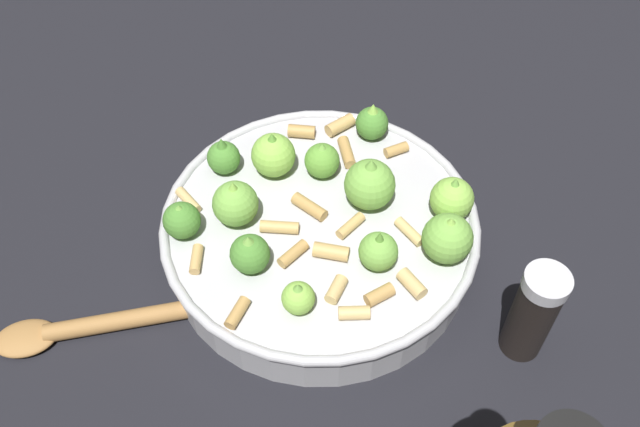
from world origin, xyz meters
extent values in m
plane|color=black|center=(0.00, 0.00, 0.00)|extent=(2.40, 2.40, 0.00)
cylinder|color=#B7B7BC|center=(0.00, 0.00, 0.02)|extent=(0.27, 0.27, 0.05)
torus|color=#B7B7BC|center=(0.00, 0.00, 0.05)|extent=(0.28, 0.28, 0.01)
sphere|color=#75B247|center=(0.07, 0.01, 0.06)|extent=(0.03, 0.03, 0.03)
cone|color=#609E38|center=(0.07, 0.01, 0.08)|extent=(0.01, 0.01, 0.02)
sphere|color=#75B247|center=(-0.05, -0.05, 0.07)|extent=(0.04, 0.04, 0.04)
cone|color=#8CC64C|center=(-0.05, -0.05, 0.08)|extent=(0.02, 0.02, 0.02)
sphere|color=#609E38|center=(-0.04, 0.04, 0.06)|extent=(0.03, 0.03, 0.03)
cone|color=#75B247|center=(-0.04, 0.04, 0.08)|extent=(0.02, 0.02, 0.01)
sphere|color=#75B247|center=(0.01, 0.05, 0.07)|extent=(0.05, 0.05, 0.05)
cone|color=#75B247|center=(0.01, 0.05, 0.09)|extent=(0.02, 0.02, 0.02)
sphere|color=#8CC64C|center=(0.07, 0.09, 0.06)|extent=(0.04, 0.04, 0.04)
cone|color=#75B247|center=(0.07, 0.09, 0.08)|extent=(0.01, 0.01, 0.01)
sphere|color=#4C8933|center=(-0.10, -0.03, 0.06)|extent=(0.03, 0.03, 0.03)
cone|color=#4C8933|center=(-0.10, -0.03, 0.08)|extent=(0.02, 0.02, 0.01)
sphere|color=#8CC64C|center=(-0.07, 0.01, 0.07)|extent=(0.04, 0.04, 0.04)
cone|color=#609E38|center=(-0.07, 0.01, 0.08)|extent=(0.02, 0.02, 0.01)
sphere|color=#8CC64C|center=(0.06, -0.07, 0.06)|extent=(0.03, 0.03, 0.03)
cone|color=#75B247|center=(0.06, -0.07, 0.07)|extent=(0.01, 0.01, 0.01)
sphere|color=#75B247|center=(0.09, 0.06, 0.07)|extent=(0.04, 0.04, 0.04)
cone|color=#8CC64C|center=(0.09, 0.06, 0.09)|extent=(0.02, 0.02, 0.01)
sphere|color=#4C8933|center=(-0.07, -0.10, 0.06)|extent=(0.03, 0.03, 0.03)
cone|color=#75B247|center=(-0.07, -0.10, 0.08)|extent=(0.01, 0.01, 0.01)
sphere|color=#4C8933|center=(-0.05, 0.11, 0.06)|extent=(0.03, 0.03, 0.03)
cone|color=#8CC64C|center=(-0.05, 0.11, 0.08)|extent=(0.02, 0.02, 0.01)
sphere|color=#4C8933|center=(0.00, -0.07, 0.06)|extent=(0.03, 0.03, 0.03)
cone|color=#75B247|center=(0.00, -0.07, 0.08)|extent=(0.02, 0.02, 0.01)
cylinder|color=tan|center=(-0.07, 0.09, 0.05)|extent=(0.01, 0.03, 0.01)
cylinder|color=tan|center=(0.10, 0.01, 0.05)|extent=(0.03, 0.01, 0.01)
cylinder|color=tan|center=(-0.09, -0.08, 0.05)|extent=(0.03, 0.01, 0.01)
cylinder|color=tan|center=(0.09, -0.02, 0.05)|extent=(0.01, 0.03, 0.01)
cylinder|color=tan|center=(0.04, -0.02, 0.05)|extent=(0.03, 0.03, 0.01)
cylinder|color=tan|center=(0.06, 0.05, 0.05)|extent=(0.03, 0.01, 0.01)
cylinder|color=tan|center=(0.03, -0.11, 0.05)|extent=(0.02, 0.03, 0.01)
cylinder|color=tan|center=(0.02, 0.01, 0.05)|extent=(0.01, 0.03, 0.01)
cylinder|color=tan|center=(-0.09, 0.05, 0.05)|extent=(0.03, 0.03, 0.01)
cylinder|color=tan|center=(-0.03, -0.11, 0.05)|extent=(0.03, 0.02, 0.01)
cylinder|color=tan|center=(0.09, -0.04, 0.05)|extent=(0.02, 0.03, 0.01)
cylinder|color=tan|center=(-0.04, 0.07, 0.05)|extent=(0.03, 0.03, 0.01)
cylinder|color=tan|center=(0.02, -0.04, 0.05)|extent=(0.01, 0.03, 0.01)
cylinder|color=tan|center=(-0.01, -0.03, 0.05)|extent=(0.03, 0.03, 0.01)
cylinder|color=tan|center=(-0.01, 0.00, 0.05)|extent=(0.04, 0.02, 0.01)
cylinder|color=tan|center=(-0.02, 0.11, 0.05)|extent=(0.02, 0.02, 0.01)
cylinder|color=tan|center=(0.07, -0.04, 0.05)|extent=(0.02, 0.03, 0.01)
cylinder|color=black|center=(0.18, 0.07, 0.04)|extent=(0.03, 0.03, 0.09)
cylinder|color=silver|center=(0.18, 0.07, 0.09)|extent=(0.04, 0.04, 0.01)
cylinder|color=#9E703D|center=(-0.03, -0.14, 0.01)|extent=(0.11, 0.19, 0.02)
ellipsoid|color=#9E703D|center=(-0.09, -0.25, 0.01)|extent=(0.06, 0.06, 0.01)
camera|label=1|loc=(0.29, -0.24, 0.52)|focal=38.84mm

